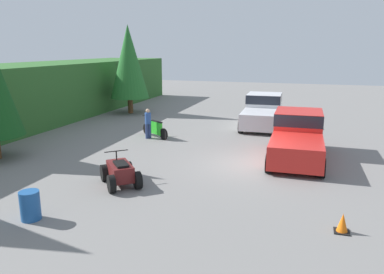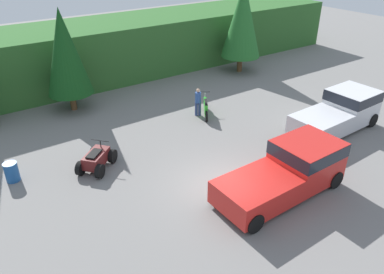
{
  "view_description": "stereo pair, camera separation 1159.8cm",
  "coord_description": "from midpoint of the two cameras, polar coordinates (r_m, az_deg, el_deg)",
  "views": [
    {
      "loc": [
        -15.6,
        -2.08,
        4.96
      ],
      "look_at": [
        0.43,
        2.92,
        0.95
      ],
      "focal_mm": 35.0,
      "sensor_mm": 36.0,
      "label": 1
    },
    {
      "loc": [
        -8.44,
        -9.97,
        9.54
      ],
      "look_at": [
        0.43,
        2.92,
        0.95
      ],
      "focal_mm": 35.0,
      "sensor_mm": 36.0,
      "label": 2
    }
  ],
  "objects": [
    {
      "name": "rider_person",
      "position": [
        20.64,
        15.8,
        9.79
      ],
      "size": [
        0.48,
        0.48,
        1.67
      ],
      "rotation": [
        0.0,
        0.0,
        1.0
      ],
      "color": "navy",
      "rests_on": "ground_plane"
    },
    {
      "name": "steel_barrel",
      "position": [
        14.23,
        -10.6,
        -0.37
      ],
      "size": [
        0.58,
        0.58,
        0.88
      ],
      "color": "#1E5193",
      "rests_on": "ground_plane"
    },
    {
      "name": "dirt_bike",
      "position": [
        20.92,
        16.83,
        8.66
      ],
      "size": [
        1.36,
        2.02,
        1.17
      ],
      "rotation": [
        0.0,
        0.0,
        1.0
      ],
      "color": "black",
      "rests_on": "ground_plane"
    },
    {
      "name": "tree_mid_right",
      "position": [
        28.51,
        19.42,
        20.59
      ],
      "size": [
        2.94,
        2.94,
        6.68
      ],
      "color": "brown",
      "rests_on": "ground_plane"
    },
    {
      "name": "pickup_truck_second",
      "position": [
        22.7,
        36.24,
        7.29
      ],
      "size": [
        5.3,
        2.44,
        1.98
      ],
      "rotation": [
        0.0,
        0.0,
        0.03
      ],
      "color": "silver",
      "rests_on": "ground_plane"
    },
    {
      "name": "quad_atv",
      "position": [
        14.86,
        3.25,
        1.53
      ],
      "size": [
        2.23,
        2.16,
        1.18
      ],
      "rotation": [
        0.0,
        0.0,
        0.72
      ],
      "color": "black",
      "rests_on": "ground_plane"
    },
    {
      "name": "ground_plane",
      "position": [
        15.27,
        25.15,
        -2.58
      ],
      "size": [
        80.0,
        80.0,
        0.0
      ],
      "primitive_type": "plane",
      "color": "slate"
    },
    {
      "name": "hillside_backdrop",
      "position": [
        25.64,
        -6.05,
        16.69
      ],
      "size": [
        44.0,
        6.0,
        3.9
      ],
      "color": "#2D6028",
      "rests_on": "ground_plane"
    },
    {
      "name": "pickup_truck_red",
      "position": [
        16.02,
        35.06,
        0.41
      ],
      "size": [
        5.69,
        2.37,
        1.98
      ],
      "rotation": [
        0.0,
        0.0,
        0.01
      ],
      "color": "red",
      "rests_on": "ground_plane"
    },
    {
      "name": "tree_mid_left",
      "position": [
        20.15,
        -6.1,
        18.04
      ],
      "size": [
        2.66,
        2.66,
        6.04
      ],
      "color": "brown",
      "rests_on": "ground_plane"
    }
  ]
}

